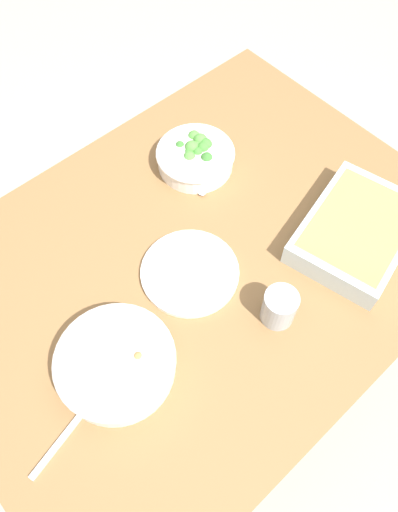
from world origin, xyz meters
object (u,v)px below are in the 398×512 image
Objects in this scene: stew_bowl at (116,363)px; spoon_by_broccoli at (198,177)px; side_plate at (190,272)px; broccoli_bowl at (196,156)px; spoon_by_stew at (73,425)px; baking_dish at (357,231)px; drink_cup at (279,308)px.

spoon_by_broccoli is at bearing 30.03° from stew_bowl.
side_plate reaches higher than spoon_by_broccoli.
spoon_by_stew is (-0.60, -0.33, -0.03)m from broccoli_bowl.
baking_dish is 0.41m from spoon_by_broccoli.
spoon_by_stew is at bearing -151.37° from broccoli_bowl.
baking_dish is (0.60, -0.12, 0.00)m from stew_bowl.
spoon_by_stew is at bearing -153.28° from spoon_by_broccoli.
drink_cup is at bearing -12.49° from spoon_by_stew.
drink_cup reaches higher than stew_bowl.
side_plate reaches higher than spoon_by_stew.
spoon_by_broccoli is at bearing -122.54° from broccoli_bowl.
stew_bowl is at bearing 168.88° from baking_dish.
drink_cup reaches higher than spoon_by_broccoli.
drink_cup is 0.53× the size of spoon_by_broccoli.
drink_cup is at bearing -22.51° from stew_bowl.
stew_bowl is 0.26m from side_plate.
broccoli_bowl reaches higher than baking_dish.
drink_cup is at bearing -107.90° from spoon_by_broccoli.
side_plate is (-0.07, 0.20, -0.03)m from drink_cup.
broccoli_bowl is 2.33× the size of drink_cup.
side_plate is 0.40m from spoon_by_stew.
drink_cup is (-0.27, -0.02, 0.00)m from baking_dish.
baking_dish is 4.05× the size of drink_cup.
spoon_by_broccoli is at bearing 72.10° from drink_cup.
stew_bowl is 0.14m from spoon_by_stew.
baking_dish is at bearing -11.12° from stew_bowl.
broccoli_bowl is at bearing 46.09° from side_plate.
spoon_by_stew is at bearing -166.00° from stew_bowl.
spoon_by_broccoli is (-0.02, -0.04, -0.03)m from broccoli_bowl.
stew_bowl is 1.21× the size of broccoli_bowl.
spoon_by_stew is at bearing -165.38° from side_plate.
stew_bowl is 1.51× the size of spoon_by_broccoli.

